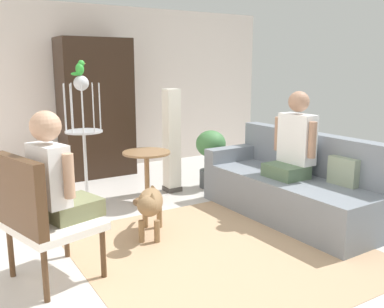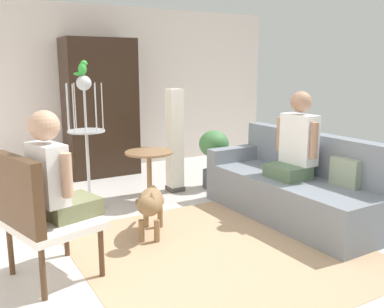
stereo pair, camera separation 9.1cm
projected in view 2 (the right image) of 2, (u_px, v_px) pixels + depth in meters
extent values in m
plane|color=beige|center=(210.00, 242.00, 4.01)|extent=(8.02, 8.02, 0.00)
cube|color=silver|center=(94.00, 89.00, 6.63)|extent=(6.38, 0.12, 2.53)
cube|color=tan|center=(221.00, 251.00, 3.82)|extent=(2.41, 2.44, 0.01)
cube|color=slate|center=(291.00, 197.00, 4.63)|extent=(0.88, 2.12, 0.46)
cube|color=slate|center=(315.00, 153.00, 4.70)|extent=(0.23, 2.10, 0.45)
cube|color=slate|center=(238.00, 154.00, 5.36)|extent=(0.83, 0.20, 0.17)
cube|color=gray|center=(345.00, 172.00, 4.21)|extent=(0.11, 0.32, 0.28)
cylinder|color=#4C331E|center=(66.00, 234.00, 3.70)|extent=(0.04, 0.04, 0.40)
cylinder|color=#4C331E|center=(101.00, 253.00, 3.32)|extent=(0.04, 0.04, 0.40)
cylinder|color=#4C331E|center=(11.00, 251.00, 3.36)|extent=(0.04, 0.04, 0.40)
cylinder|color=#4C331E|center=(43.00, 274.00, 2.99)|extent=(0.04, 0.04, 0.40)
cube|color=white|center=(54.00, 224.00, 3.29)|extent=(0.73, 0.77, 0.06)
cube|color=#4C331E|center=(19.00, 194.00, 3.06)|extent=(0.25, 0.64, 0.54)
cube|color=#536C4F|center=(288.00, 172.00, 4.53)|extent=(0.36, 0.42, 0.14)
cube|color=white|center=(299.00, 139.00, 4.53)|extent=(0.19, 0.42, 0.53)
sphere|color=#A57A60|center=(301.00, 102.00, 4.45)|extent=(0.22, 0.22, 0.22)
cylinder|color=#A57A60|center=(314.00, 141.00, 4.30)|extent=(0.08, 0.08, 0.37)
cylinder|color=#A57A60|center=(280.00, 134.00, 4.71)|extent=(0.08, 0.08, 0.37)
cube|color=#72754F|center=(71.00, 207.00, 3.38)|extent=(0.48, 0.44, 0.14)
cube|color=white|center=(48.00, 174.00, 3.20)|extent=(0.27, 0.38, 0.47)
sphere|color=tan|center=(44.00, 126.00, 3.12)|extent=(0.23, 0.23, 0.23)
cylinder|color=tan|center=(39.00, 166.00, 3.37)|extent=(0.08, 0.08, 0.33)
cylinder|color=tan|center=(67.00, 175.00, 3.07)|extent=(0.08, 0.08, 0.33)
cylinder|color=olive|center=(149.00, 152.00, 5.03)|extent=(0.57, 0.57, 0.02)
cylinder|color=olive|center=(149.00, 178.00, 5.10)|extent=(0.06, 0.06, 0.61)
cylinder|color=olive|center=(150.00, 201.00, 5.16)|extent=(0.35, 0.35, 0.03)
ellipsoid|color=olive|center=(151.00, 202.00, 4.13)|extent=(0.48, 0.58, 0.24)
sphere|color=olive|center=(147.00, 205.00, 3.80)|extent=(0.18, 0.18, 0.18)
cone|color=olive|center=(152.00, 195.00, 3.78)|extent=(0.06, 0.06, 0.06)
cone|color=olive|center=(142.00, 195.00, 3.78)|extent=(0.06, 0.06, 0.06)
cylinder|color=olive|center=(154.00, 187.00, 4.46)|extent=(0.12, 0.17, 0.10)
cylinder|color=olive|center=(157.00, 231.00, 3.99)|extent=(0.06, 0.06, 0.22)
cylinder|color=olive|center=(142.00, 231.00, 3.99)|extent=(0.06, 0.06, 0.22)
cylinder|color=olive|center=(160.00, 217.00, 4.36)|extent=(0.06, 0.06, 0.22)
cylinder|color=olive|center=(146.00, 217.00, 4.36)|extent=(0.06, 0.06, 0.22)
cylinder|color=silver|center=(90.00, 207.00, 4.96)|extent=(0.36, 0.36, 0.03)
cylinder|color=silver|center=(88.00, 171.00, 4.87)|extent=(0.04, 0.04, 0.90)
cylinder|color=silver|center=(86.00, 131.00, 4.77)|extent=(0.41, 0.41, 0.02)
cylinder|color=silver|center=(102.00, 106.00, 4.81)|extent=(0.01, 0.01, 0.52)
cylinder|color=silver|center=(96.00, 105.00, 4.89)|extent=(0.01, 0.01, 0.52)
cylinder|color=silver|center=(86.00, 105.00, 4.91)|extent=(0.01, 0.01, 0.52)
cylinder|color=silver|center=(75.00, 106.00, 4.85)|extent=(0.01, 0.01, 0.52)
cylinder|color=silver|center=(68.00, 107.00, 4.74)|extent=(0.01, 0.01, 0.52)
cylinder|color=silver|center=(67.00, 108.00, 4.62)|extent=(0.01, 0.01, 0.52)
cylinder|color=silver|center=(73.00, 109.00, 4.54)|extent=(0.01, 0.01, 0.52)
cylinder|color=silver|center=(84.00, 109.00, 4.53)|extent=(0.01, 0.01, 0.52)
cylinder|color=silver|center=(96.00, 108.00, 4.59)|extent=(0.01, 0.01, 0.52)
cylinder|color=silver|center=(102.00, 107.00, 4.70)|extent=(0.01, 0.01, 0.52)
sphere|color=silver|center=(84.00, 83.00, 4.66)|extent=(0.17, 0.17, 0.17)
ellipsoid|color=green|center=(82.00, 69.00, 4.63)|extent=(0.09, 0.10, 0.13)
sphere|color=green|center=(84.00, 63.00, 4.63)|extent=(0.07, 0.07, 0.07)
cone|color=#D8BF4C|center=(87.00, 63.00, 4.64)|extent=(0.03, 0.02, 0.02)
ellipsoid|color=green|center=(79.00, 74.00, 4.62)|extent=(0.12, 0.03, 0.04)
cylinder|color=#4C5156|center=(214.00, 179.00, 5.79)|extent=(0.30, 0.30, 0.24)
cylinder|color=brown|center=(214.00, 163.00, 5.74)|extent=(0.03, 0.03, 0.20)
ellipsoid|color=#417841|center=(214.00, 144.00, 5.69)|extent=(0.40, 0.40, 0.36)
cube|color=#4C4742|center=(175.00, 188.00, 5.65)|extent=(0.20, 0.20, 0.06)
cube|color=white|center=(175.00, 139.00, 5.51)|extent=(0.18, 0.18, 1.28)
cube|color=black|center=(100.00, 108.00, 6.32)|extent=(1.03, 0.56, 2.02)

